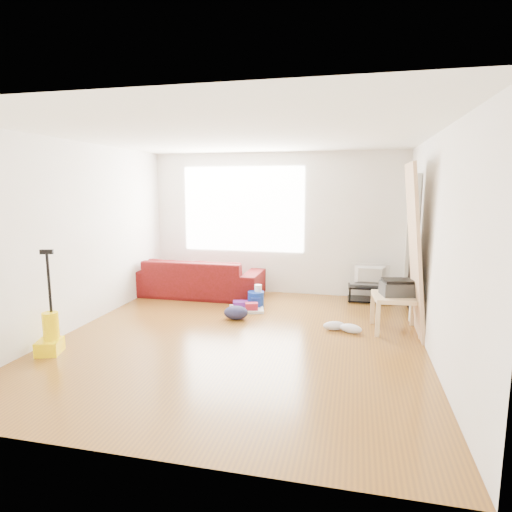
% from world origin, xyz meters
% --- Properties ---
extents(room, '(4.51, 5.01, 2.51)m').
position_xyz_m(room, '(0.07, 0.15, 1.25)').
color(room, brown).
rests_on(room, ground).
extents(sofa, '(2.26, 0.88, 0.66)m').
position_xyz_m(sofa, '(-1.28, 1.95, 0.00)').
color(sofa, '#3D0A05').
rests_on(sofa, ground).
extents(tv_stand, '(0.70, 0.42, 0.26)m').
position_xyz_m(tv_stand, '(1.65, 2.22, 0.14)').
color(tv_stand, black).
rests_on(tv_stand, ground).
extents(tv, '(0.64, 0.08, 0.37)m').
position_xyz_m(tv, '(1.65, 2.22, 0.44)').
color(tv, black).
rests_on(tv, tv_stand).
extents(side_table, '(0.64, 0.64, 0.49)m').
position_xyz_m(side_table, '(1.95, 0.76, 0.41)').
color(side_table, beige).
rests_on(side_table, ground).
extents(printer, '(0.47, 0.39, 0.21)m').
position_xyz_m(printer, '(1.95, 0.76, 0.59)').
color(printer, '#2D2D2D').
rests_on(printer, side_table).
extents(bucket, '(0.26, 0.26, 0.26)m').
position_xyz_m(bucket, '(-0.12, 1.43, 0.00)').
color(bucket, '#1034A5').
rests_on(bucket, ground).
extents(toilet_paper, '(0.12, 0.12, 0.11)m').
position_xyz_m(toilet_paper, '(-0.09, 1.45, 0.18)').
color(toilet_paper, white).
rests_on(toilet_paper, bucket).
extents(cleaning_tray, '(0.62, 0.55, 0.19)m').
position_xyz_m(cleaning_tray, '(-0.21, 1.24, 0.06)').
color(cleaning_tray, silver).
rests_on(cleaning_tray, ground).
extents(backpack, '(0.37, 0.30, 0.19)m').
position_xyz_m(backpack, '(-0.26, 0.77, 0.00)').
color(backpack, '#141536').
rests_on(backpack, ground).
extents(sneakers, '(0.55, 0.28, 0.12)m').
position_xyz_m(sneakers, '(1.26, 0.56, 0.06)').
color(sneakers, silver).
rests_on(sneakers, ground).
extents(vacuum, '(0.33, 0.35, 1.20)m').
position_xyz_m(vacuum, '(-2.00, -0.95, 0.22)').
color(vacuum, '#FFD800').
rests_on(vacuum, ground).
extents(door_panel, '(0.27, 0.88, 2.20)m').
position_xyz_m(door_panel, '(2.13, 0.70, 0.00)').
color(door_panel, tan).
rests_on(door_panel, ground).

